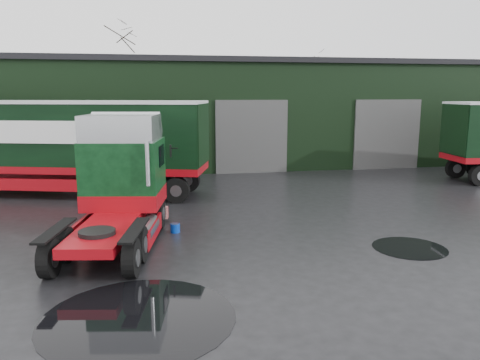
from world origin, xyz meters
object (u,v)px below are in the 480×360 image
Objects in this scene: warehouse at (233,111)px; wash_bucket at (175,228)px; tree_back_b at (302,100)px; tree_back_a at (120,88)px; trailer_left at (55,148)px; hero_tractor at (110,184)px.

wash_bucket is at bearing -105.72° from warehouse.
tree_back_b is at bearing 51.34° from warehouse.
wash_bucket is 0.03× the size of tree_back_a.
warehouse reaches higher than trailer_left.
tree_back_a is at bearing 97.07° from wash_bucket.
hero_tractor is at bearing -109.90° from warehouse.
warehouse is 17.59m from wash_bucket.
tree_back_b reaches higher than trailer_left.
wash_bucket is 27.28m from tree_back_a.
tree_back_a is (-1.50, 27.96, 2.87)m from hero_tractor.
warehouse is at bearing -27.51° from trailer_left.
hero_tractor is at bearing -143.32° from trailer_left.
tree_back_a is at bearing 128.66° from warehouse.
hero_tractor is 8.50m from trailer_left.
trailer_left is 1.39× the size of tree_back_a.
warehouse is 12.82m from tree_back_b.
wash_bucket is (1.81, 1.28, -1.74)m from hero_tractor.
trailer_left reaches higher than hero_tractor.
hero_tractor is 28.14m from tree_back_a.
tree_back_a is at bearing 11.73° from trailer_left.
warehouse is at bearing 79.64° from hero_tractor.
trailer_left is 43.84× the size of wash_bucket.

